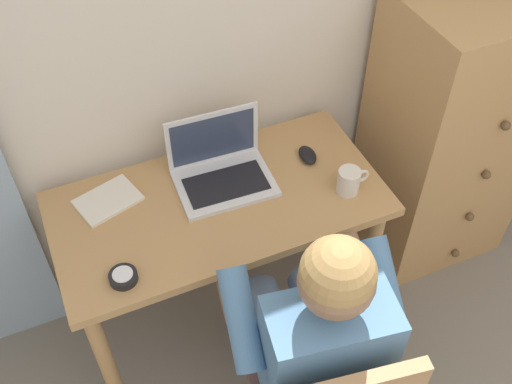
% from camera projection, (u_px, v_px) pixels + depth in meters
% --- Properties ---
extents(desk, '(1.16, 0.58, 0.75)m').
position_uv_depth(desk, '(220.00, 223.00, 2.21)').
color(desk, tan).
rests_on(desk, ground_plane).
extents(dresser, '(0.59, 0.51, 1.26)m').
position_uv_depth(dresser, '(448.00, 136.00, 2.53)').
color(dresser, tan).
rests_on(dresser, ground_plane).
extents(person_seated, '(0.59, 0.62, 1.19)m').
position_uv_depth(person_seated, '(312.00, 325.00, 1.87)').
color(person_seated, '#6B84AD').
rests_on(person_seated, ground_plane).
extents(laptop, '(0.35, 0.26, 0.24)m').
position_uv_depth(laptop, '(221.00, 168.00, 2.16)').
color(laptop, silver).
rests_on(laptop, desk).
extents(computer_mouse, '(0.07, 0.11, 0.03)m').
position_uv_depth(computer_mouse, '(308.00, 155.00, 2.26)').
color(computer_mouse, black).
rests_on(computer_mouse, desk).
extents(desk_clock, '(0.09, 0.09, 0.03)m').
position_uv_depth(desk_clock, '(123.00, 277.00, 1.88)').
color(desk_clock, black).
rests_on(desk_clock, desk).
extents(notebook_pad, '(0.24, 0.20, 0.01)m').
position_uv_depth(notebook_pad, '(108.00, 200.00, 2.12)').
color(notebook_pad, silver).
rests_on(notebook_pad, desk).
extents(coffee_mug, '(0.12, 0.08, 0.09)m').
position_uv_depth(coffee_mug, '(349.00, 181.00, 2.12)').
color(coffee_mug, silver).
rests_on(coffee_mug, desk).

